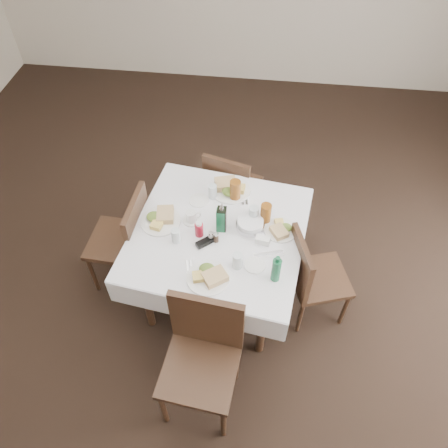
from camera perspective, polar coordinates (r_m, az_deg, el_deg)
name	(u,v)px	position (r m, az deg, el deg)	size (l,w,h in m)	color
ground_plane	(195,307)	(3.62, -3.83, -10.75)	(7.00, 7.00, 0.00)	black
room_shell	(178,138)	(2.31, -6.02, 11.15)	(6.04, 7.04, 2.80)	beige
dining_table	(218,239)	(3.15, -0.74, -1.95)	(1.35, 1.35, 0.76)	#311C10
chair_north	(231,186)	(3.78, 0.86, 4.94)	(0.50, 0.50, 0.86)	#311C10
chair_south	(203,350)	(2.83, -2.75, -16.16)	(0.51, 0.51, 0.97)	#311C10
chair_east	(310,274)	(3.25, 11.19, -6.45)	(0.51, 0.51, 0.86)	#311C10
chair_west	(127,236)	(3.43, -12.52, -1.55)	(0.46, 0.46, 0.92)	#311C10
meal_north	(230,188)	(3.33, 0.74, 4.71)	(0.31, 0.31, 0.07)	white
meal_south	(209,276)	(2.82, -1.96, -6.77)	(0.28, 0.28, 0.06)	white
meal_east	(281,229)	(3.09, 7.42, -0.72)	(0.23, 0.23, 0.05)	white
meal_west	(160,219)	(3.15, -8.30, 0.70)	(0.29, 0.29, 0.06)	white
side_plate_a	(199,200)	(3.28, -3.29, 3.10)	(0.15, 0.15, 0.01)	white
side_plate_b	(255,265)	(2.90, 4.06, -5.37)	(0.14, 0.14, 0.01)	white
water_n	(213,192)	(3.26, -1.48, 4.26)	(0.06, 0.06, 0.12)	silver
water_s	(237,261)	(2.84, 1.77, -4.82)	(0.07, 0.07, 0.12)	silver
water_e	(254,214)	(3.10, 3.88, 1.29)	(0.07, 0.07, 0.13)	silver
water_w	(176,236)	(2.99, -6.31, -1.54)	(0.06, 0.06, 0.11)	silver
iced_tea_a	(235,190)	(3.23, 1.47, 4.43)	(0.08, 0.08, 0.17)	brown
iced_tea_b	(266,213)	(3.09, 5.47, 1.39)	(0.08, 0.08, 0.16)	brown
bread_basket	(250,224)	(3.08, 3.45, 0.00)	(0.20, 0.20, 0.07)	silver
oil_cruet_dark	(222,218)	(3.01, -0.28, 0.77)	(0.06, 0.06, 0.26)	black
oil_cruet_green	(221,219)	(3.01, -0.41, 0.63)	(0.06, 0.06, 0.25)	#135D35
ketchup_bottle	(199,229)	(3.02, -3.28, -0.66)	(0.06, 0.06, 0.13)	#AD172A
salt_shaker	(211,236)	(3.00, -1.73, -1.60)	(0.03, 0.03, 0.08)	white
pepper_shaker	(216,237)	(2.99, -1.05, -1.75)	(0.04, 0.04, 0.08)	#3C2B20
coffee_mug	(192,217)	(3.12, -4.26, 0.91)	(0.13, 0.12, 0.09)	white
sunglasses	(206,241)	(3.00, -2.33, -2.30)	(0.15, 0.14, 0.03)	black
green_bottle	(276,270)	(2.77, 6.83, -5.93)	(0.06, 0.06, 0.23)	#135D35
sugar_caddy	(263,240)	(3.00, 5.08, -2.07)	(0.11, 0.07, 0.05)	white
cutlery_n	(244,196)	(3.31, 2.59, 3.71)	(0.08, 0.20, 0.01)	silver
cutlery_s	(190,270)	(2.88, -4.44, -6.07)	(0.09, 0.18, 0.01)	silver
cutlery_e	(269,255)	(2.96, 5.91, -4.04)	(0.21, 0.11, 0.01)	silver
cutlery_w	(160,211)	(3.23, -8.35, 1.71)	(0.17, 0.07, 0.01)	silver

